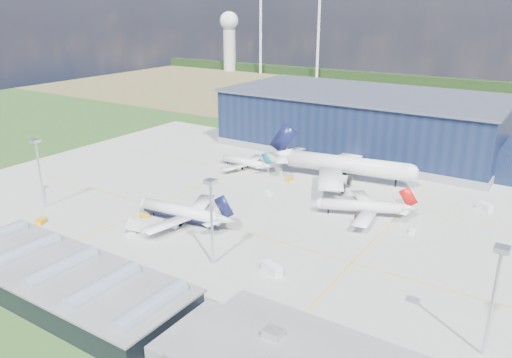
% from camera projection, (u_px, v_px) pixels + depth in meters
% --- Properties ---
extents(ground, '(600.00, 600.00, 0.00)m').
position_uv_depth(ground, '(246.00, 216.00, 157.50)').
color(ground, '#274A1C').
rests_on(ground, ground).
extents(apron, '(220.00, 160.00, 0.08)m').
position_uv_depth(apron, '(263.00, 206.00, 165.40)').
color(apron, '#959591').
rests_on(apron, ground).
extents(farmland, '(600.00, 220.00, 0.01)m').
position_uv_depth(farmland, '(432.00, 105.00, 331.47)').
color(farmland, olive).
rests_on(farmland, ground).
extents(treeline, '(600.00, 8.00, 8.00)m').
position_uv_depth(treeline, '(459.00, 84.00, 393.41)').
color(treeline, black).
rests_on(treeline, ground).
extents(horizon_dressing, '(440.20, 18.00, 70.00)m').
position_uv_depth(horizon_dressing, '(253.00, 37.00, 477.50)').
color(horizon_dressing, white).
rests_on(horizon_dressing, ground).
extents(hangar, '(145.00, 62.00, 26.10)m').
position_uv_depth(hangar, '(368.00, 124.00, 227.18)').
color(hangar, '#101C37').
rests_on(hangar, ground).
extents(glass_concourse, '(78.00, 23.00, 8.60)m').
position_uv_depth(glass_concourse, '(73.00, 284.00, 112.16)').
color(glass_concourse, black).
rests_on(glass_concourse, ground).
extents(light_mast_west, '(2.60, 2.60, 23.00)m').
position_uv_depth(light_mast_west, '(38.00, 162.00, 159.57)').
color(light_mast_west, silver).
rests_on(light_mast_west, ground).
extents(light_mast_center, '(2.60, 2.60, 23.00)m').
position_uv_depth(light_mast_center, '(211.00, 208.00, 123.52)').
color(light_mast_center, silver).
rests_on(light_mast_center, ground).
extents(light_mast_east, '(2.60, 2.60, 23.00)m').
position_uv_depth(light_mast_east, '(496.00, 284.00, 90.05)').
color(light_mast_east, silver).
rests_on(light_mast_east, ground).
extents(airliner_navy, '(37.78, 37.10, 11.32)m').
position_uv_depth(airliner_navy, '(181.00, 205.00, 151.15)').
color(airliner_navy, white).
rests_on(airliner_navy, ground).
extents(airliner_red, '(41.70, 41.33, 10.45)m').
position_uv_depth(airliner_red, '(361.00, 201.00, 155.89)').
color(airliner_red, white).
rests_on(airliner_red, ground).
extents(airliner_widebody, '(67.32, 66.27, 19.16)m').
position_uv_depth(airliner_widebody, '(347.00, 156.00, 186.46)').
color(airliner_widebody, white).
rests_on(airliner_widebody, ground).
extents(airliner_regional, '(27.14, 26.60, 8.50)m').
position_uv_depth(airliner_regional, '(243.00, 158.00, 202.42)').
color(airliner_regional, white).
rests_on(airliner_regional, ground).
extents(gse_tug_a, '(3.56, 4.29, 1.54)m').
position_uv_depth(gse_tug_a, '(41.00, 221.00, 151.90)').
color(gse_tug_a, gold).
rests_on(gse_tug_a, ground).
extents(gse_tug_b, '(2.70, 3.14, 1.15)m').
position_uv_depth(gse_tug_b, '(145.00, 216.00, 155.98)').
color(gse_tug_b, gold).
rests_on(gse_tug_b, ground).
extents(gse_van_a, '(6.31, 4.45, 2.53)m').
position_uv_depth(gse_van_a, '(272.00, 269.00, 123.62)').
color(gse_van_a, white).
rests_on(gse_van_a, ground).
extents(gse_cart_a, '(2.16, 2.89, 1.15)m').
position_uv_depth(gse_cart_a, '(412.00, 232.00, 145.41)').
color(gse_cart_a, white).
rests_on(gse_cart_a, ground).
extents(gse_van_b, '(5.43, 4.66, 2.29)m').
position_uv_depth(gse_van_b, '(485.00, 207.00, 161.87)').
color(gse_van_b, white).
rests_on(gse_van_b, ground).
extents(gse_tug_c, '(2.39, 3.39, 1.38)m').
position_uv_depth(gse_tug_c, '(289.00, 180.00, 188.32)').
color(gse_tug_c, gold).
rests_on(gse_tug_c, ground).
extents(gse_cart_b, '(3.58, 3.08, 1.31)m').
position_uv_depth(gse_cart_b, '(268.00, 193.00, 174.73)').
color(gse_cart_b, white).
rests_on(gse_cart_b, ground).
extents(airstair, '(3.64, 5.62, 3.35)m').
position_uv_depth(airstair, '(137.00, 228.00, 144.99)').
color(airstair, white).
rests_on(airstair, ground).
extents(car_a, '(4.23, 2.81, 1.34)m').
position_uv_depth(car_a, '(259.00, 331.00, 100.98)').
color(car_a, '#99999E').
rests_on(car_a, ground).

